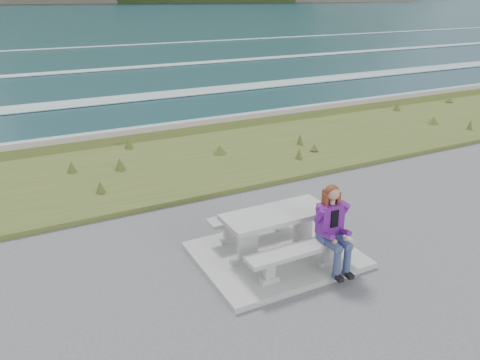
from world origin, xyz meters
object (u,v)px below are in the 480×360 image
object	(u,v)px
picnic_table	(276,221)
bench_seaward	(256,217)
bench_landward	(300,253)
seated_woman	(334,240)

from	to	relation	value
picnic_table	bench_seaward	xyz separation A→B (m)	(0.00, 0.70, -0.23)
picnic_table	bench_seaward	bearing A→B (deg)	90.00
picnic_table	bench_landward	xyz separation A→B (m)	(0.00, -0.70, -0.23)
bench_landward	bench_seaward	world-z (taller)	same
bench_seaward	seated_woman	bearing A→B (deg)	-70.49
bench_landward	bench_seaward	distance (m)	1.40
bench_seaward	picnic_table	bearing A→B (deg)	-90.00
picnic_table	seated_woman	xyz separation A→B (m)	(0.54, -0.83, -0.08)
bench_landward	seated_woman	xyz separation A→B (m)	(0.54, -0.13, 0.16)
picnic_table	bench_seaward	size ratio (longest dim) A/B	1.00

